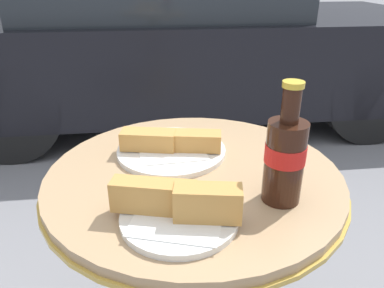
{
  "coord_description": "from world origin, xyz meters",
  "views": [
    {
      "loc": [
        -0.09,
        -0.69,
        1.12
      ],
      "look_at": [
        0.0,
        0.03,
        0.77
      ],
      "focal_mm": 35.0,
      "sensor_mm": 36.0,
      "label": 1
    }
  ],
  "objects_px": {
    "bistro_table": "(194,251)",
    "lunch_plate_far": "(179,208)",
    "lunch_plate_near": "(171,147)",
    "cola_bottle_left": "(285,157)",
    "parked_car": "(180,37)"
  },
  "relations": [
    {
      "from": "bistro_table",
      "to": "parked_car",
      "type": "height_order",
      "value": "parked_car"
    },
    {
      "from": "cola_bottle_left",
      "to": "lunch_plate_far",
      "type": "height_order",
      "value": "cola_bottle_left"
    },
    {
      "from": "lunch_plate_near",
      "to": "parked_car",
      "type": "xyz_separation_m",
      "value": [
        0.23,
        2.22,
        -0.12
      ]
    },
    {
      "from": "lunch_plate_near",
      "to": "lunch_plate_far",
      "type": "relative_size",
      "value": 1.13
    },
    {
      "from": "cola_bottle_left",
      "to": "parked_car",
      "type": "relative_size",
      "value": 0.06
    },
    {
      "from": "lunch_plate_far",
      "to": "parked_car",
      "type": "height_order",
      "value": "parked_car"
    },
    {
      "from": "cola_bottle_left",
      "to": "lunch_plate_far",
      "type": "distance_m",
      "value": 0.21
    },
    {
      "from": "lunch_plate_near",
      "to": "cola_bottle_left",
      "type": "bearing_deg",
      "value": -48.43
    },
    {
      "from": "parked_car",
      "to": "lunch_plate_near",
      "type": "bearing_deg",
      "value": -95.87
    },
    {
      "from": "bistro_table",
      "to": "lunch_plate_near",
      "type": "distance_m",
      "value": 0.26
    },
    {
      "from": "cola_bottle_left",
      "to": "lunch_plate_near",
      "type": "bearing_deg",
      "value": 131.57
    },
    {
      "from": "cola_bottle_left",
      "to": "lunch_plate_near",
      "type": "distance_m",
      "value": 0.3
    },
    {
      "from": "bistro_table",
      "to": "cola_bottle_left",
      "type": "bearing_deg",
      "value": -39.79
    },
    {
      "from": "bistro_table",
      "to": "lunch_plate_far",
      "type": "bearing_deg",
      "value": -105.63
    },
    {
      "from": "bistro_table",
      "to": "cola_bottle_left",
      "type": "distance_m",
      "value": 0.37
    }
  ]
}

